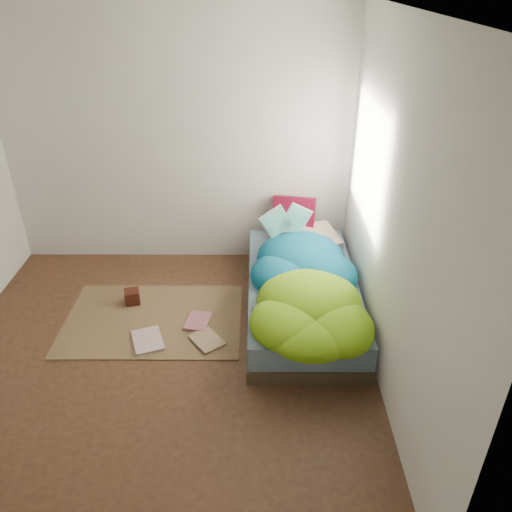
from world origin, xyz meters
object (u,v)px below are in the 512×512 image
Objects in this scene: floor_book_a at (133,344)px; floor_book_b at (187,320)px; bed at (302,294)px; open_book at (287,211)px; wooden_box at (132,297)px; pillow_magenta at (294,218)px.

floor_book_b is (0.41, 0.33, 0.00)m from floor_book_a.
bed is 0.80m from open_book.
open_book is 1.52× the size of floor_book_b.
wooden_box is 0.48× the size of floor_book_b.
bed is at bearing -3.05° from wooden_box.
pillow_magenta is 1.30× the size of floor_book_a.
bed reaches higher than floor_book_a.
open_book is at bearing 14.00° from wooden_box.
pillow_magenta is 1.56× the size of floor_book_b.
floor_book_a is 0.53m from floor_book_b.
bed is at bearing -90.33° from open_book.
open_book is at bearing 16.19° from floor_book_a.
open_book is 1.69m from wooden_box.
wooden_box is at bearing 176.85° from open_book.
pillow_magenta reaches higher than floor_book_b.
bed is at bearing 20.46° from floor_book_b.
wooden_box is (-1.61, 0.09, -0.09)m from bed.
open_book is at bearing 45.06° from floor_book_b.
pillow_magenta is at bearing 55.14° from floor_book_b.
bed is 14.87× the size of wooden_box.
wooden_box is at bearing 161.89° from floor_book_b.
open_book is at bearing -93.41° from pillow_magenta.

